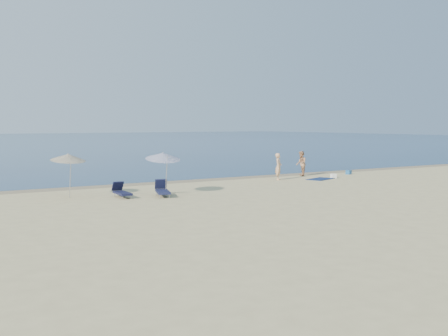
% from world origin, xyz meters
% --- Properties ---
extents(wet_sand_strip, '(240.00, 1.60, 0.00)m').
position_xyz_m(wet_sand_strip, '(0.00, 19.40, 0.00)').
color(wet_sand_strip, '#847254').
rests_on(wet_sand_strip, ground).
extents(person_left, '(0.70, 0.70, 1.64)m').
position_xyz_m(person_left, '(1.75, 17.03, 0.82)').
color(person_left, tan).
rests_on(person_left, ground).
extents(person_right, '(0.95, 1.01, 1.64)m').
position_xyz_m(person_right, '(4.56, 18.23, 0.82)').
color(person_right, tan).
rests_on(person_right, ground).
extents(beach_towel, '(2.13, 1.63, 0.03)m').
position_xyz_m(beach_towel, '(4.22, 15.98, 0.02)').
color(beach_towel, '#0D1D45').
rests_on(beach_towel, ground).
extents(white_bag, '(0.37, 0.34, 0.27)m').
position_xyz_m(white_bag, '(5.39, 16.06, 0.14)').
color(white_bag, white).
rests_on(white_bag, ground).
extents(blue_cooler, '(0.48, 0.42, 0.29)m').
position_xyz_m(blue_cooler, '(8.11, 17.47, 0.14)').
color(blue_cooler, '#1B5494').
rests_on(blue_cooler, ground).
extents(umbrella_near, '(1.93, 1.96, 2.23)m').
position_xyz_m(umbrella_near, '(-7.39, 14.29, 1.89)').
color(umbrella_near, silver).
rests_on(umbrella_near, ground).
extents(umbrella_far, '(1.82, 1.84, 2.19)m').
position_xyz_m(umbrella_far, '(-11.54, 15.83, 1.89)').
color(umbrella_far, silver).
rests_on(umbrella_far, ground).
extents(lounger_left, '(0.62, 1.63, 0.71)m').
position_xyz_m(lounger_left, '(-9.42, 14.55, 0.26)').
color(lounger_left, black).
rests_on(lounger_left, ground).
extents(lounger_right, '(1.12, 1.84, 0.77)m').
position_xyz_m(lounger_right, '(-7.62, 13.90, 0.28)').
color(lounger_right, '#15193B').
rests_on(lounger_right, ground).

